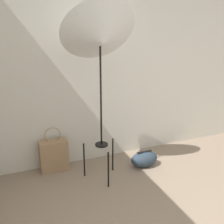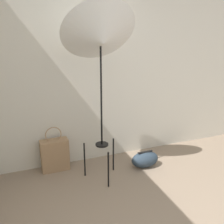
# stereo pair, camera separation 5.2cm
# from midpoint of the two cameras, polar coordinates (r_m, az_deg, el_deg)

# --- Properties ---
(wall_back) EXTENTS (8.00, 0.05, 2.60)m
(wall_back) POSITION_cam_midpoint_polar(r_m,az_deg,el_deg) (3.58, -3.71, 9.21)
(wall_back) COLOR beige
(wall_back) RESTS_ON ground_plane
(photo_umbrella) EXTENTS (0.86, 0.71, 2.13)m
(photo_umbrella) POSITION_cam_midpoint_polar(r_m,az_deg,el_deg) (2.96, -3.14, 15.71)
(photo_umbrella) COLOR black
(photo_umbrella) RESTS_ON ground_plane
(tote_bag) EXTENTS (0.36, 0.17, 0.62)m
(tote_bag) POSITION_cam_midpoint_polar(r_m,az_deg,el_deg) (3.62, -12.92, -9.15)
(tote_bag) COLOR #9E7A56
(tote_bag) RESTS_ON ground_plane
(duffel_bag) EXTENTS (0.39, 0.22, 0.23)m
(duffel_bag) POSITION_cam_midpoint_polar(r_m,az_deg,el_deg) (3.69, 6.60, -10.14)
(duffel_bag) COLOR #2D3D4C
(duffel_bag) RESTS_ON ground_plane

